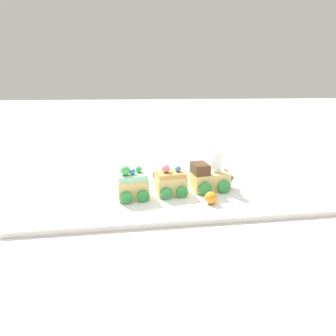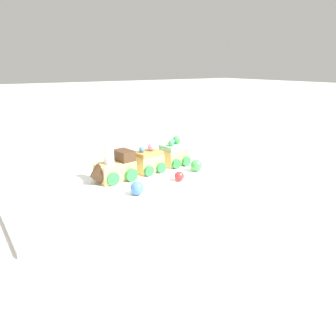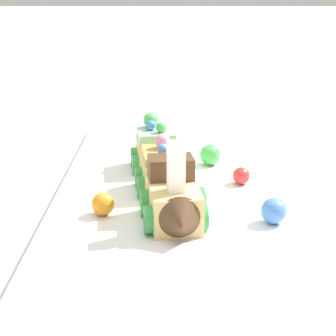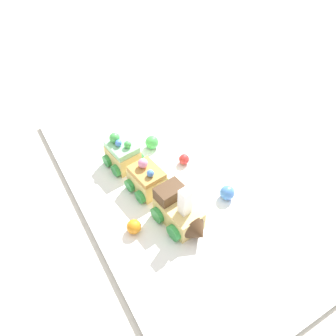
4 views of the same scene
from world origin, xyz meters
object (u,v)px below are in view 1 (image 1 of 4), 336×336
Objects in this scene: cake_car_caramel at (171,183)px; cake_car_mint at (132,185)px; gumball_blue at (199,170)px; cake_train_locomotive at (212,178)px; gumball_orange at (211,198)px; gumball_green at (127,180)px; gumball_red at (157,175)px.

cake_car_mint is at bearing -179.87° from cake_car_caramel.
cake_car_caramel is 0.16m from gumball_blue.
cake_train_locomotive is 0.09m from gumball_orange.
cake_train_locomotive is 4.31× the size of gumball_orange.
cake_car_caramel is 2.51× the size of gumball_green.
cake_car_caramel is 0.11m from gumball_red.
gumball_orange is at bearing -26.24° from cake_car_mint.
gumball_green is (-0.08, -0.04, 0.00)m from gumball_red.
gumball_green is (-0.21, 0.05, -0.01)m from cake_train_locomotive.
gumball_orange is (-0.02, -0.20, -0.00)m from gumball_blue.
cake_car_caramel is 0.99× the size of cake_car_mint.
gumball_orange reaches higher than gumball_red.
cake_car_caramel is at bearing -76.79° from gumball_red.
cake_train_locomotive reaches higher than gumball_blue.
gumball_blue reaches higher than gumball_orange.
gumball_red is (0.07, 0.12, -0.02)m from cake_car_mint.
gumball_green reaches higher than gumball_orange.
gumball_green is (-0.11, 0.07, -0.01)m from cake_car_caramel.
gumball_orange is 0.87× the size of gumball_green.
cake_car_mint is at bearing -144.34° from gumball_blue.
cake_train_locomotive is at bearing -87.86° from gumball_blue.
cake_car_mint is at bearing -179.94° from cake_train_locomotive.
cake_car_caramel is 3.35× the size of gumball_red.
cake_train_locomotive is 0.22m from gumball_green.
gumball_orange is at bearing -36.69° from gumball_green.
cake_train_locomotive is 5.03× the size of gumball_red.
cake_car_caramel is 0.09m from cake_car_mint.
gumball_green is at bearing 139.78° from cake_car_caramel.
gumball_blue is at bearing 9.62° from gumball_red.
gumball_orange is (-0.03, -0.08, -0.01)m from cake_train_locomotive.
cake_car_mint is 0.18m from gumball_orange.
cake_car_caramel is at bearing -32.79° from gumball_green.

